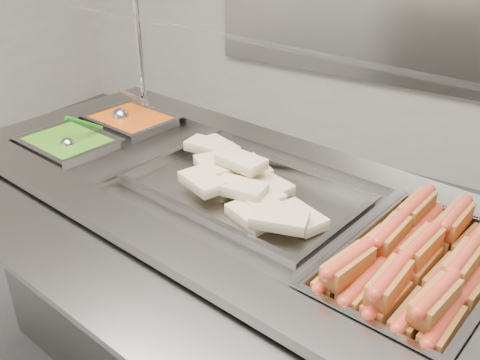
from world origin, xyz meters
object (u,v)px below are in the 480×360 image
Objects in this scene: pan_wraps at (242,195)px; serving_spoon at (71,141)px; steam_counter at (229,296)px; pan_hotdogs at (418,275)px; sneeze_guard at (274,50)px; ladle at (122,115)px.

pan_wraps is 0.69m from serving_spoon.
steam_counter is 2.72× the size of pan_wraps.
sneeze_guard is at bearing 153.91° from pan_hotdogs.
pan_hotdogs is 0.81× the size of pan_wraps.
sneeze_guard reaches higher than pan_wraps.
pan_hotdogs reaches higher than steam_counter.
steam_counter is 0.84m from sneeze_guard.
sneeze_guard is 8.72× the size of ladle.
steam_counter is 0.43m from pan_wraps.
ladle is at bearing 162.39° from steam_counter.
pan_hotdogs is at bearing -6.81° from pan_wraps.
pan_wraps is at bearing 173.19° from pan_hotdogs.
serving_spoon is (-1.24, -0.00, 0.05)m from pan_hotdogs.
pan_wraps is at bearing 5.71° from serving_spoon.
pan_hotdogs and pan_wraps have the same top height.
pan_hotdogs is at bearing -12.50° from ladle.
pan_wraps is (0.03, -0.22, -0.39)m from sneeze_guard.
steam_counter is 0.74m from pan_hotdogs.
sneeze_guard is 9.26× the size of serving_spoon.
sneeze_guard is 0.79m from serving_spoon.
ladle is 0.29m from serving_spoon.
pan_wraps reaches higher than steam_counter.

